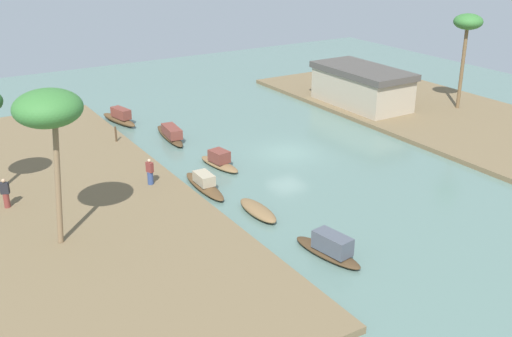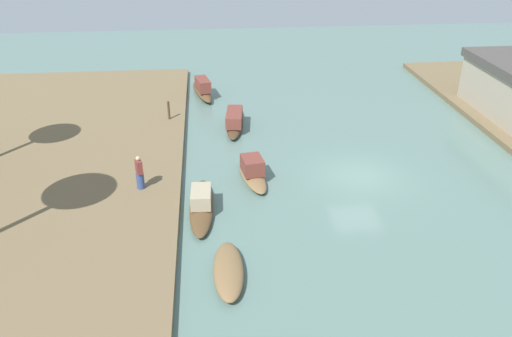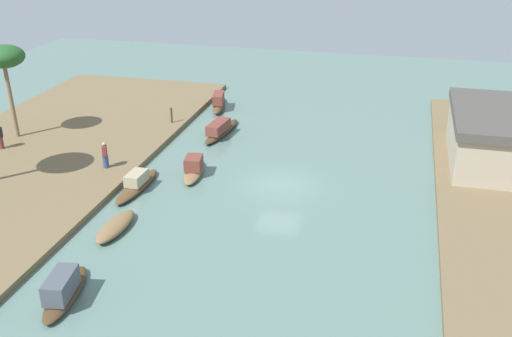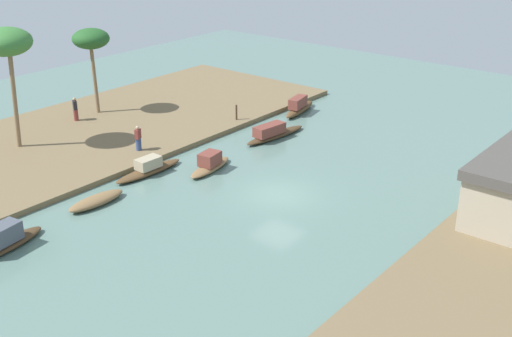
{
  "view_description": "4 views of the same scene",
  "coord_description": "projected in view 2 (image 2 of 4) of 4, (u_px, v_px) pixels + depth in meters",
  "views": [
    {
      "loc": [
        32.71,
        -22.68,
        14.93
      ],
      "look_at": [
        2.34,
        -4.0,
        0.48
      ],
      "focal_mm": 42.35,
      "sensor_mm": 36.0,
      "label": 1
    },
    {
      "loc": [
        22.41,
        -7.32,
        12.19
      ],
      "look_at": [
        0.8,
        -5.22,
        1.07
      ],
      "focal_mm": 36.86,
      "sensor_mm": 36.0,
      "label": 2
    },
    {
      "loc": [
        30.76,
        6.29,
        14.98
      ],
      "look_at": [
        0.28,
        -1.35,
        1.02
      ],
      "focal_mm": 42.08,
      "sensor_mm": 36.0,
      "label": 3
    },
    {
      "loc": [
        26.28,
        19.68,
        15.41
      ],
      "look_at": [
        0.05,
        -1.54,
        1.2
      ],
      "focal_mm": 45.69,
      "sensor_mm": 36.0,
      "label": 4
    }
  ],
  "objects": [
    {
      "name": "person_by_mooring",
      "position": [
        140.0,
        174.0,
        23.91
      ],
      "size": [
        0.51,
        0.46,
        1.63
      ],
      "rotation": [
        0.0,
        0.0,
        3.51
      ],
      "color": "#33477A",
      "rests_on": "riverbank_left"
    },
    {
      "name": "riverbank_left",
      "position": [
        28.0,
        188.0,
        24.59
      ],
      "size": [
        36.67,
        14.29,
        0.34
      ],
      "primitive_type": "cube",
      "color": "brown",
      "rests_on": "ground"
    },
    {
      "name": "sampan_with_red_awning",
      "position": [
        201.0,
        204.0,
        22.97
      ],
      "size": [
        4.88,
        1.18,
        1.02
      ],
      "rotation": [
        0.0,
        0.0,
        -0.03
      ],
      "color": "brown",
      "rests_on": "river_water"
    },
    {
      "name": "sampan_open_hull",
      "position": [
        228.0,
        270.0,
        18.99
      ],
      "size": [
        3.48,
        1.17,
        0.5
      ],
      "rotation": [
        0.0,
        0.0,
        -0.02
      ],
      "color": "brown",
      "rests_on": "river_water"
    },
    {
      "name": "sampan_foreground",
      "position": [
        252.0,
        171.0,
        25.54
      ],
      "size": [
        3.89,
        1.58,
        1.15
      ],
      "rotation": [
        0.0,
        0.0,
        0.15
      ],
      "color": "brown",
      "rests_on": "river_water"
    },
    {
      "name": "mooring_post",
      "position": [
        169.0,
        110.0,
        31.65
      ],
      "size": [
        0.14,
        0.14,
        1.12
      ],
      "primitive_type": "cylinder",
      "color": "#4C3823",
      "rests_on": "riverbank_left"
    },
    {
      "name": "river_water",
      "position": [
        359.0,
        176.0,
        26.04
      ],
      "size": [
        68.45,
        68.45,
        0.0
      ],
      "primitive_type": "plane",
      "color": "slate",
      "rests_on": "ground"
    },
    {
      "name": "sampan_upstream_small",
      "position": [
        202.0,
        89.0,
        36.41
      ],
      "size": [
        4.66,
        1.8,
        1.32
      ],
      "rotation": [
        0.0,
        0.0,
        0.21
      ],
      "color": "brown",
      "rests_on": "river_water"
    },
    {
      "name": "sampan_with_tall_canopy",
      "position": [
        235.0,
        120.0,
        31.53
      ],
      "size": [
        5.46,
        1.54,
        1.08
      ],
      "rotation": [
        0.0,
        0.0,
        -0.11
      ],
      "color": "#47331E",
      "rests_on": "river_water"
    }
  ]
}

